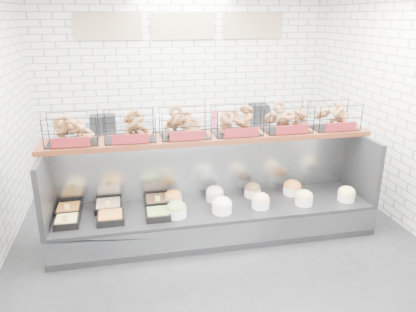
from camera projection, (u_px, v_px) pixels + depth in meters
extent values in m
plane|color=black|center=(220.00, 246.00, 4.96)|extent=(5.50, 5.50, 0.00)
cube|color=silver|center=(184.00, 87.00, 7.01)|extent=(5.00, 0.02, 3.00)
cube|color=tan|center=(108.00, 27.00, 6.42)|extent=(1.05, 0.03, 0.42)
cube|color=tan|center=(183.00, 26.00, 6.66)|extent=(1.05, 0.03, 0.42)
cube|color=tan|center=(253.00, 26.00, 6.89)|extent=(1.05, 0.03, 0.42)
cube|color=black|center=(215.00, 220.00, 5.17)|extent=(4.00, 0.90, 0.40)
cube|color=#93969B|center=(223.00, 235.00, 4.76)|extent=(4.00, 0.03, 0.28)
cube|color=#93969B|center=(208.00, 165.00, 5.35)|extent=(4.00, 0.08, 0.80)
cube|color=black|center=(46.00, 189.00, 4.59)|extent=(0.06, 0.90, 0.80)
cube|color=black|center=(360.00, 165.00, 5.35)|extent=(0.06, 0.90, 0.80)
cube|color=black|center=(67.00, 222.00, 4.61)|extent=(0.27, 0.27, 0.08)
cube|color=#EEC779|center=(67.00, 219.00, 4.60)|extent=(0.23, 0.23, 0.04)
cube|color=#ECD152|center=(65.00, 219.00, 4.49)|extent=(0.06, 0.01, 0.08)
cube|color=black|center=(69.00, 210.00, 4.89)|extent=(0.29, 0.29, 0.08)
cube|color=#C46F29|center=(69.00, 207.00, 4.88)|extent=(0.25, 0.25, 0.04)
cube|color=#ECD152|center=(67.00, 207.00, 4.77)|extent=(0.06, 0.01, 0.08)
cube|color=black|center=(111.00, 218.00, 4.70)|extent=(0.31, 0.31, 0.08)
cube|color=orange|center=(110.00, 215.00, 4.69)|extent=(0.26, 0.26, 0.04)
cube|color=#ECD152|center=(110.00, 215.00, 4.57)|extent=(0.06, 0.01, 0.08)
cube|color=black|center=(109.00, 206.00, 4.99)|extent=(0.33, 0.33, 0.08)
cube|color=tan|center=(108.00, 204.00, 4.98)|extent=(0.28, 0.28, 0.04)
cube|color=#ECD152|center=(108.00, 204.00, 4.86)|extent=(0.06, 0.01, 0.08)
cube|color=black|center=(158.00, 215.00, 4.78)|extent=(0.28, 0.28, 0.08)
cube|color=#7A9A4E|center=(158.00, 212.00, 4.77)|extent=(0.24, 0.24, 0.04)
cube|color=#ECD152|center=(158.00, 212.00, 4.66)|extent=(0.06, 0.01, 0.08)
cube|color=black|center=(157.00, 202.00, 5.12)|extent=(0.32, 0.32, 0.08)
cube|color=brown|center=(157.00, 199.00, 5.11)|extent=(0.27, 0.27, 0.04)
cube|color=#ECD152|center=(158.00, 199.00, 4.99)|extent=(0.06, 0.01, 0.08)
cylinder|color=white|center=(177.00, 212.00, 4.81)|extent=(0.24, 0.24, 0.11)
ellipsoid|color=#8A9B4F|center=(176.00, 207.00, 4.79)|extent=(0.23, 0.23, 0.16)
cylinder|color=white|center=(173.00, 200.00, 5.13)|extent=(0.22, 0.22, 0.11)
ellipsoid|color=orange|center=(173.00, 196.00, 5.11)|extent=(0.22, 0.22, 0.15)
cylinder|color=white|center=(222.00, 208.00, 4.91)|extent=(0.24, 0.24, 0.11)
ellipsoid|color=white|center=(222.00, 204.00, 4.89)|extent=(0.24, 0.24, 0.17)
cylinder|color=white|center=(215.00, 196.00, 5.24)|extent=(0.23, 0.23, 0.11)
ellipsoid|color=white|center=(215.00, 192.00, 5.22)|extent=(0.23, 0.23, 0.16)
cylinder|color=white|center=(260.00, 203.00, 5.04)|extent=(0.22, 0.22, 0.11)
ellipsoid|color=#EAC278|center=(261.00, 199.00, 5.02)|extent=(0.22, 0.22, 0.15)
cylinder|color=white|center=(252.00, 192.00, 5.36)|extent=(0.22, 0.22, 0.11)
ellipsoid|color=brown|center=(253.00, 188.00, 5.34)|extent=(0.21, 0.21, 0.15)
cylinder|color=white|center=(304.00, 200.00, 5.12)|extent=(0.22, 0.22, 0.11)
ellipsoid|color=#E0C572|center=(304.00, 196.00, 5.10)|extent=(0.22, 0.22, 0.15)
cylinder|color=white|center=(292.00, 190.00, 5.42)|extent=(0.24, 0.24, 0.11)
ellipsoid|color=orange|center=(292.00, 186.00, 5.40)|extent=(0.23, 0.23, 0.16)
cylinder|color=white|center=(346.00, 196.00, 5.23)|extent=(0.22, 0.22, 0.11)
ellipsoid|color=#E5DA75|center=(347.00, 192.00, 5.21)|extent=(0.22, 0.22, 0.15)
cube|color=#421B0E|center=(211.00, 137.00, 5.04)|extent=(4.10, 0.50, 0.06)
cube|color=black|center=(72.00, 129.00, 4.65)|extent=(0.60, 0.38, 0.34)
cube|color=maroon|center=(71.00, 142.00, 4.50)|extent=(0.42, 0.02, 0.11)
cube|color=black|center=(130.00, 126.00, 4.78)|extent=(0.60, 0.38, 0.34)
cube|color=maroon|center=(131.00, 139.00, 4.63)|extent=(0.42, 0.02, 0.11)
cube|color=black|center=(185.00, 123.00, 4.91)|extent=(0.60, 0.38, 0.34)
cube|color=maroon|center=(187.00, 136.00, 4.75)|extent=(0.42, 0.02, 0.11)
cube|color=black|center=(237.00, 121.00, 5.03)|extent=(0.60, 0.38, 0.34)
cube|color=maroon|center=(241.00, 133.00, 4.88)|extent=(0.42, 0.02, 0.11)
cube|color=black|center=(287.00, 118.00, 5.16)|extent=(0.60, 0.38, 0.34)
cube|color=maroon|center=(292.00, 130.00, 5.01)|extent=(0.42, 0.02, 0.11)
cube|color=black|center=(334.00, 116.00, 5.29)|extent=(0.60, 0.38, 0.34)
cube|color=maroon|center=(341.00, 127.00, 5.13)|extent=(0.42, 0.02, 0.11)
cube|color=#93969B|center=(188.00, 150.00, 7.06)|extent=(4.00, 0.60, 0.90)
cube|color=black|center=(103.00, 123.00, 6.57)|extent=(0.40, 0.30, 0.24)
cube|color=silver|center=(164.00, 120.00, 6.85)|extent=(0.35, 0.28, 0.18)
cylinder|color=#B92E3C|center=(215.00, 116.00, 7.03)|extent=(0.09, 0.09, 0.22)
cube|color=black|center=(259.00, 113.00, 7.13)|extent=(0.30, 0.30, 0.30)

